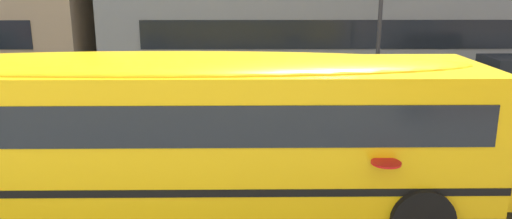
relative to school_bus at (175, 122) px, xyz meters
The scene contains 4 objects.
ground_plane 2.16m from the school_bus, 82.50° to the left, with size 400.00×400.00×0.00m, color #4C4C4F.
sidewalk_far 9.81m from the school_bus, 88.92° to the left, with size 120.00×3.00×0.01m, color gray.
lane_centreline 2.16m from the school_bus, 82.50° to the left, with size 110.00×0.16×0.01m, color silver.
school_bus is the anchor object (origin of this frame).
Camera 1 is at (1.06, -9.29, 3.91)m, focal length 34.94 mm.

